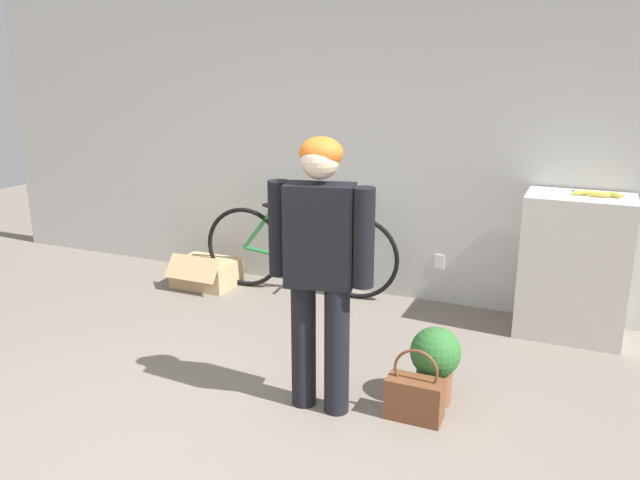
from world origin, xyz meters
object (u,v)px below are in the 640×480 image
handbag (415,397)px  bicycle (299,249)px  person (320,257)px  potted_plant (435,361)px  banana (597,194)px  cardboard_box (206,273)px

handbag → bicycle: bearing=132.7°
handbag → person: bearing=-169.8°
handbag → potted_plant: size_ratio=0.91×
person → banana: (1.35, 1.65, 0.15)m
person → handbag: size_ratio=3.71×
person → cardboard_box: (-1.76, 1.50, -0.79)m
bicycle → cardboard_box: bearing=-174.3°
handbag → potted_plant: bearing=76.7°
person → banana: person is taller
banana → potted_plant: (-0.77, -1.33, -0.80)m
bicycle → handbag: bearing=-53.0°
person → potted_plant: (0.58, 0.32, -0.65)m
bicycle → potted_plant: size_ratio=3.78×
bicycle → handbag: (1.45, -1.57, -0.25)m
cardboard_box → banana: bearing=2.7°
bicycle → potted_plant: 2.02m
handbag → potted_plant: potted_plant is taller
cardboard_box → person: bearing=-40.4°
banana → cardboard_box: 3.26m
potted_plant → cardboard_box: bearing=153.3°
potted_plant → banana: bearing=60.0°
banana → handbag: (-0.82, -1.55, -0.92)m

